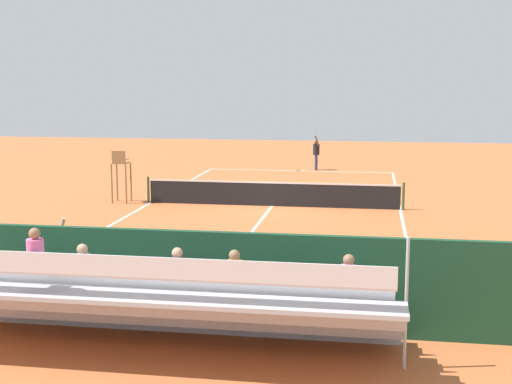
{
  "coord_description": "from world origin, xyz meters",
  "views": [
    {
      "loc": [
        -3.84,
        27.61,
        5.03
      ],
      "look_at": [
        0.0,
        4.0,
        1.2
      ],
      "focal_mm": 50.06,
      "sensor_mm": 36.0,
      "label": 1
    }
  ],
  "objects_px": {
    "equipment_bag": "(233,310)",
    "tennis_racket": "(303,171)",
    "courtside_bench": "(307,295)",
    "line_judge": "(57,259)",
    "umpire_chair": "(121,171)",
    "tennis_net": "(272,194)",
    "tennis_player": "(316,152)",
    "tennis_ball_near": "(339,173)",
    "bleacher_stand": "(159,301)"
  },
  "relations": [
    {
      "from": "equipment_bag",
      "to": "tennis_racket",
      "type": "relative_size",
      "value": 1.55
    },
    {
      "from": "courtside_bench",
      "to": "line_judge",
      "type": "height_order",
      "value": "line_judge"
    },
    {
      "from": "umpire_chair",
      "to": "line_judge",
      "type": "height_order",
      "value": "umpire_chair"
    },
    {
      "from": "tennis_net",
      "to": "courtside_bench",
      "type": "height_order",
      "value": "tennis_net"
    },
    {
      "from": "tennis_net",
      "to": "tennis_player",
      "type": "relative_size",
      "value": 5.35
    },
    {
      "from": "courtside_bench",
      "to": "tennis_ball_near",
      "type": "relative_size",
      "value": 27.27
    },
    {
      "from": "bleacher_stand",
      "to": "courtside_bench",
      "type": "distance_m",
      "value": 3.32
    },
    {
      "from": "umpire_chair",
      "to": "courtside_bench",
      "type": "distance_m",
      "value": 15.81
    },
    {
      "from": "tennis_net",
      "to": "tennis_racket",
      "type": "distance_m",
      "value": 11.01
    },
    {
      "from": "line_judge",
      "to": "umpire_chair",
      "type": "bearing_deg",
      "value": -76.22
    },
    {
      "from": "tennis_net",
      "to": "umpire_chair",
      "type": "height_order",
      "value": "umpire_chair"
    },
    {
      "from": "bleacher_stand",
      "to": "tennis_racket",
      "type": "height_order",
      "value": "bleacher_stand"
    },
    {
      "from": "tennis_racket",
      "to": "tennis_player",
      "type": "bearing_deg",
      "value": -144.3
    },
    {
      "from": "umpire_chair",
      "to": "courtside_bench",
      "type": "bearing_deg",
      "value": 123.86
    },
    {
      "from": "bleacher_stand",
      "to": "line_judge",
      "type": "relative_size",
      "value": 4.7
    },
    {
      "from": "equipment_bag",
      "to": "tennis_ball_near",
      "type": "xyz_separation_m",
      "value": [
        -1.13,
        -23.63,
        -0.15
      ]
    },
    {
      "from": "courtside_bench",
      "to": "line_judge",
      "type": "bearing_deg",
      "value": -2.89
    },
    {
      "from": "courtside_bench",
      "to": "equipment_bag",
      "type": "xyz_separation_m",
      "value": [
        1.55,
        0.13,
        -0.38
      ]
    },
    {
      "from": "equipment_bag",
      "to": "tennis_racket",
      "type": "xyz_separation_m",
      "value": [
        0.89,
        -24.4,
        -0.16
      ]
    },
    {
      "from": "tennis_net",
      "to": "umpire_chair",
      "type": "relative_size",
      "value": 4.81
    },
    {
      "from": "tennis_racket",
      "to": "tennis_ball_near",
      "type": "xyz_separation_m",
      "value": [
        -2.02,
        0.78,
        0.02
      ]
    },
    {
      "from": "courtside_bench",
      "to": "tennis_player",
      "type": "relative_size",
      "value": 0.93
    },
    {
      "from": "tennis_ball_near",
      "to": "umpire_chair",
      "type": "bearing_deg",
      "value": 51.13
    },
    {
      "from": "equipment_bag",
      "to": "tennis_racket",
      "type": "bearing_deg",
      "value": -87.91
    },
    {
      "from": "tennis_player",
      "to": "tennis_ball_near",
      "type": "height_order",
      "value": "tennis_player"
    },
    {
      "from": "tennis_ball_near",
      "to": "tennis_racket",
      "type": "bearing_deg",
      "value": -21.03
    },
    {
      "from": "courtside_bench",
      "to": "line_judge",
      "type": "distance_m",
      "value": 5.68
    },
    {
      "from": "tennis_net",
      "to": "tennis_player",
      "type": "xyz_separation_m",
      "value": [
        -0.84,
        -11.5,
        0.51
      ]
    },
    {
      "from": "tennis_player",
      "to": "tennis_racket",
      "type": "height_order",
      "value": "tennis_player"
    },
    {
      "from": "bleacher_stand",
      "to": "umpire_chair",
      "type": "relative_size",
      "value": 4.23
    },
    {
      "from": "tennis_player",
      "to": "umpire_chair",
      "type": "bearing_deg",
      "value": 58.88
    },
    {
      "from": "umpire_chair",
      "to": "courtside_bench",
      "type": "relative_size",
      "value": 1.19
    },
    {
      "from": "tennis_racket",
      "to": "line_judge",
      "type": "xyz_separation_m",
      "value": [
        3.2,
        23.99,
        1.0
      ]
    },
    {
      "from": "line_judge",
      "to": "tennis_racket",
      "type": "bearing_deg",
      "value": -97.61
    },
    {
      "from": "umpire_chair",
      "to": "bleacher_stand",
      "type": "bearing_deg",
      "value": 112.31
    },
    {
      "from": "tennis_player",
      "to": "tennis_ball_near",
      "type": "relative_size",
      "value": 29.18
    },
    {
      "from": "umpire_chair",
      "to": "line_judge",
      "type": "distance_m",
      "value": 13.21
    },
    {
      "from": "courtside_bench",
      "to": "tennis_player",
      "type": "distance_m",
      "value": 24.84
    },
    {
      "from": "equipment_bag",
      "to": "tennis_player",
      "type": "xyz_separation_m",
      "value": [
        0.2,
        -24.9,
        0.84
      ]
    },
    {
      "from": "tennis_net",
      "to": "equipment_bag",
      "type": "distance_m",
      "value": 13.44
    },
    {
      "from": "tennis_net",
      "to": "tennis_racket",
      "type": "xyz_separation_m",
      "value": [
        -0.15,
        -11.0,
        -0.49
      ]
    },
    {
      "from": "tennis_net",
      "to": "tennis_ball_near",
      "type": "distance_m",
      "value": 10.46
    },
    {
      "from": "tennis_net",
      "to": "line_judge",
      "type": "xyz_separation_m",
      "value": [
        3.05,
        12.99,
        0.51
      ]
    },
    {
      "from": "tennis_net",
      "to": "courtside_bench",
      "type": "relative_size",
      "value": 5.72
    },
    {
      "from": "umpire_chair",
      "to": "equipment_bag",
      "type": "xyz_separation_m",
      "value": [
        -7.24,
        13.24,
        -1.13
      ]
    },
    {
      "from": "tennis_net",
      "to": "courtside_bench",
      "type": "bearing_deg",
      "value": 101.07
    },
    {
      "from": "umpire_chair",
      "to": "tennis_racket",
      "type": "xyz_separation_m",
      "value": [
        -6.35,
        -11.16,
        -1.3
      ]
    },
    {
      "from": "courtside_bench",
      "to": "equipment_bag",
      "type": "height_order",
      "value": "courtside_bench"
    },
    {
      "from": "tennis_ball_near",
      "to": "line_judge",
      "type": "relative_size",
      "value": 0.03
    },
    {
      "from": "tennis_ball_near",
      "to": "equipment_bag",
      "type": "bearing_deg",
      "value": 87.26
    }
  ]
}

